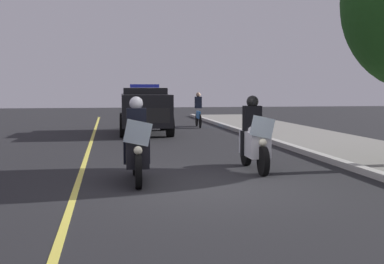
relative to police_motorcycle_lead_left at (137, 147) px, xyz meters
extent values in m
plane|color=black|center=(0.71, 1.30, -0.70)|extent=(80.00, 80.00, 0.00)
cube|color=#B7B5AD|center=(0.71, 4.99, -0.62)|extent=(48.00, 0.24, 0.15)
cube|color=#E0D14C|center=(0.71, -1.18, -0.70)|extent=(48.00, 0.12, 0.01)
cylinder|color=black|center=(0.76, -0.02, -0.38)|extent=(0.64, 0.14, 0.64)
cylinder|color=black|center=(-0.74, 0.02, -0.38)|extent=(0.64, 0.16, 0.64)
cube|color=black|center=(0.03, 0.00, -0.08)|extent=(1.21, 0.47, 0.56)
ellipsoid|color=black|center=(0.08, 0.00, 0.22)|extent=(0.57, 0.33, 0.24)
cube|color=silver|center=(0.66, -0.02, 0.35)|extent=(0.07, 0.56, 0.53)
sphere|color=#F9F4CC|center=(0.72, -0.02, 0.02)|extent=(0.17, 0.17, 0.17)
sphere|color=red|center=(0.53, -0.17, 0.28)|extent=(0.09, 0.09, 0.09)
sphere|color=#1933F2|center=(0.54, 0.15, 0.28)|extent=(0.09, 0.09, 0.09)
cube|color=black|center=(-0.20, 0.00, 0.48)|extent=(0.29, 0.41, 0.60)
cube|color=black|center=(-0.13, 0.20, -0.08)|extent=(0.18, 0.14, 0.56)
cube|color=black|center=(-0.14, -0.20, -0.08)|extent=(0.18, 0.14, 0.56)
sphere|color=silver|center=(-0.18, 0.00, 0.88)|extent=(0.28, 0.28, 0.28)
cylinder|color=black|center=(-0.18, 2.72, -0.38)|extent=(0.64, 0.14, 0.64)
cylinder|color=black|center=(-1.68, 2.75, -0.38)|extent=(0.64, 0.16, 0.64)
cube|color=white|center=(-0.91, 2.73, -0.08)|extent=(1.21, 0.47, 0.56)
ellipsoid|color=white|center=(-0.86, 2.73, 0.22)|extent=(0.57, 0.33, 0.24)
cube|color=silver|center=(-0.28, 2.72, 0.35)|extent=(0.07, 0.56, 0.53)
sphere|color=#F9F4CC|center=(-0.22, 2.72, 0.02)|extent=(0.17, 0.17, 0.17)
sphere|color=red|center=(-0.41, 2.56, 0.28)|extent=(0.09, 0.09, 0.09)
sphere|color=#1933F2|center=(-0.40, 2.88, 0.28)|extent=(0.09, 0.09, 0.09)
cube|color=black|center=(-1.14, 2.74, 0.48)|extent=(0.29, 0.41, 0.60)
cube|color=black|center=(-1.07, 2.94, -0.08)|extent=(0.18, 0.14, 0.56)
cube|color=black|center=(-1.08, 2.54, -0.08)|extent=(0.18, 0.14, 0.56)
sphere|color=black|center=(-1.12, 2.74, 0.88)|extent=(0.28, 0.28, 0.28)
cube|color=black|center=(-10.74, 0.93, 0.32)|extent=(4.94, 2.01, 1.24)
cube|color=black|center=(-11.04, 0.94, 1.02)|extent=(2.44, 1.80, 0.36)
cube|color=#2633D8|center=(-10.84, 0.93, 1.28)|extent=(0.31, 1.21, 0.14)
cube|color=black|center=(-8.35, 0.87, 0.18)|extent=(0.16, 1.62, 0.56)
cylinder|color=black|center=(-9.17, 1.79, -0.30)|extent=(0.81, 0.30, 0.80)
cylinder|color=black|center=(-9.22, -0.01, -0.30)|extent=(0.81, 0.30, 0.80)
cylinder|color=black|center=(-12.27, 1.87, -0.30)|extent=(0.81, 0.30, 0.80)
cylinder|color=black|center=(-12.32, 0.07, -0.30)|extent=(0.81, 0.30, 0.80)
cylinder|color=black|center=(-13.25, 3.72, -0.37)|extent=(0.66, 0.06, 0.66)
cylinder|color=black|center=(-14.35, 3.75, -0.37)|extent=(0.66, 0.06, 0.66)
cube|color=blue|center=(-13.80, 3.74, -0.10)|extent=(1.00, 0.08, 0.36)
cube|color=black|center=(-13.85, 3.74, 0.50)|extent=(0.25, 0.33, 0.56)
sphere|color=tan|center=(-13.82, 3.74, 0.88)|extent=(0.22, 0.22, 0.22)
camera|label=1|loc=(10.14, -0.55, 1.19)|focal=47.04mm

